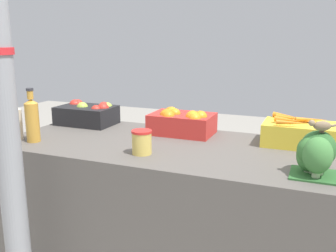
% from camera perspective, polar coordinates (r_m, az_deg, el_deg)
% --- Properties ---
extents(market_table, '(1.82, 0.81, 0.84)m').
position_cam_1_polar(market_table, '(2.19, -0.00, -13.36)').
color(market_table, '#56514C').
rests_on(market_table, ground_plane).
extents(support_pole, '(0.13, 0.13, 2.45)m').
position_cam_1_polar(support_pole, '(1.75, -24.08, 6.43)').
color(support_pole, gray).
rests_on(support_pole, ground_plane).
extents(apple_crate, '(0.37, 0.25, 0.15)m').
position_cam_1_polar(apple_crate, '(2.55, -12.12, 1.86)').
color(apple_crate, black).
rests_on(apple_crate, market_table).
extents(orange_crate, '(0.37, 0.25, 0.16)m').
position_cam_1_polar(orange_crate, '(2.23, 2.06, 0.66)').
color(orange_crate, red).
rests_on(orange_crate, market_table).
extents(carrot_crate, '(0.37, 0.25, 0.16)m').
position_cam_1_polar(carrot_crate, '(2.11, 19.27, -1.08)').
color(carrot_crate, gold).
rests_on(carrot_crate, market_table).
extents(broccoli_pile, '(0.22, 0.20, 0.19)m').
position_cam_1_polar(broccoli_pile, '(1.67, 21.66, -3.85)').
color(broccoli_pile, '#2D602D').
rests_on(broccoli_pile, market_table).
extents(juice_bottle_cloudy, '(0.08, 0.08, 0.25)m').
position_cam_1_polar(juice_bottle_cloudy, '(2.27, -22.27, 0.69)').
color(juice_bottle_cloudy, beige).
rests_on(juice_bottle_cloudy, market_table).
extents(juice_bottle_amber, '(0.07, 0.07, 0.30)m').
position_cam_1_polar(juice_bottle_amber, '(2.18, -19.99, 0.98)').
color(juice_bottle_amber, gold).
rests_on(juice_bottle_amber, market_table).
extents(pickle_jar, '(0.10, 0.10, 0.12)m').
position_cam_1_polar(pickle_jar, '(1.85, -4.01, -2.46)').
color(pickle_jar, '#DBBC56').
rests_on(pickle_jar, market_table).
extents(sparrow_bird, '(0.13, 0.06, 0.05)m').
position_cam_1_polar(sparrow_bird, '(1.63, 22.30, 0.05)').
color(sparrow_bird, '#4C3D2D').
rests_on(sparrow_bird, broccoli_pile).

